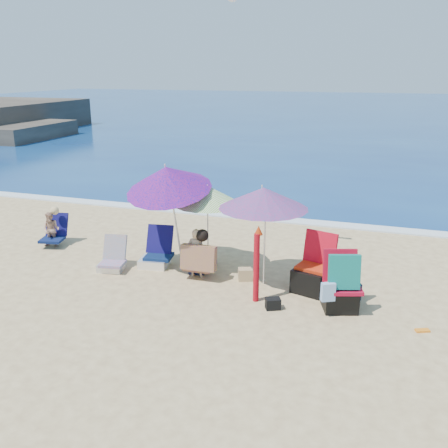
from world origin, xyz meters
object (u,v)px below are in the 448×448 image
(umbrella_striped, at_px, (207,195))
(chair_rainbow, at_px, (113,261))
(umbrella_blue, at_px, (167,179))
(umbrella_turquoise, at_px, (264,198))
(furled_umbrella, at_px, (257,261))
(camp_chair_right, at_px, (340,289))
(person_center, at_px, (198,255))
(camp_chair_left, at_px, (313,274))
(person_left, at_px, (52,229))
(chair_navy, at_px, (157,255))

(umbrella_striped, distance_m, chair_rainbow, 2.48)
(chair_rainbow, bearing_deg, umbrella_blue, 18.57)
(umbrella_turquoise, relative_size, furled_umbrella, 1.57)
(umbrella_striped, bearing_deg, chair_rainbow, -159.43)
(furled_umbrella, height_order, chair_rainbow, furled_umbrella)
(camp_chair_right, bearing_deg, umbrella_striped, 158.84)
(person_center, bearing_deg, umbrella_turquoise, 8.36)
(umbrella_striped, xyz_separation_m, person_center, (-0.01, -0.57, -1.10))
(umbrella_blue, relative_size, camp_chair_left, 2.15)
(camp_chair_left, bearing_deg, person_left, 174.62)
(umbrella_striped, xyz_separation_m, chair_rainbow, (-1.90, -0.71, -1.42))
(camp_chair_left, bearing_deg, umbrella_turquoise, 175.31)
(umbrella_blue, bearing_deg, camp_chair_left, -2.67)
(camp_chair_right, bearing_deg, umbrella_blue, 167.64)
(chair_navy, xyz_separation_m, camp_chair_left, (3.41, -0.28, 0.12))
(umbrella_striped, bearing_deg, camp_chair_left, -11.40)
(umbrella_blue, height_order, furled_umbrella, umbrella_blue)
(camp_chair_left, relative_size, person_center, 1.07)
(chair_navy, bearing_deg, umbrella_striped, 9.46)
(furled_umbrella, bearing_deg, person_center, 155.10)
(umbrella_blue, bearing_deg, furled_umbrella, -22.82)
(chair_navy, xyz_separation_m, person_left, (-2.88, 0.32, 0.21))
(umbrella_turquoise, relative_size, camp_chair_left, 2.01)
(person_left, bearing_deg, camp_chair_right, -10.24)
(camp_chair_right, bearing_deg, camp_chair_left, 131.62)
(umbrella_blue, relative_size, furled_umbrella, 1.67)
(chair_navy, bearing_deg, umbrella_blue, -19.27)
(chair_rainbow, bearing_deg, umbrella_turquoise, 6.00)
(chair_navy, relative_size, person_center, 0.79)
(umbrella_blue, bearing_deg, chair_rainbow, -161.43)
(chair_navy, distance_m, person_left, 2.90)
(furled_umbrella, distance_m, person_center, 1.55)
(furled_umbrella, distance_m, chair_navy, 2.75)
(camp_chair_right, distance_m, person_left, 6.97)
(camp_chair_left, bearing_deg, umbrella_striped, 168.60)
(umbrella_turquoise, xyz_separation_m, umbrella_blue, (-2.01, 0.06, 0.23))
(person_center, distance_m, person_left, 4.05)
(chair_rainbow, relative_size, camp_chair_left, 0.64)
(chair_navy, distance_m, chair_rainbow, 0.94)
(camp_chair_left, height_order, camp_chair_right, camp_chair_left)
(chair_rainbow, distance_m, camp_chair_left, 4.20)
(umbrella_turquoise, distance_m, person_center, 1.79)
(camp_chair_left, xyz_separation_m, person_center, (-2.30, -0.10, 0.17))
(umbrella_striped, height_order, person_left, umbrella_striped)
(person_center, bearing_deg, person_left, 170.10)
(umbrella_turquoise, relative_size, umbrella_blue, 0.94)
(umbrella_blue, bearing_deg, chair_navy, 160.73)
(umbrella_turquoise, distance_m, umbrella_striped, 1.34)
(chair_rainbow, distance_m, person_center, 1.92)
(umbrella_blue, bearing_deg, camp_chair_right, -12.36)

